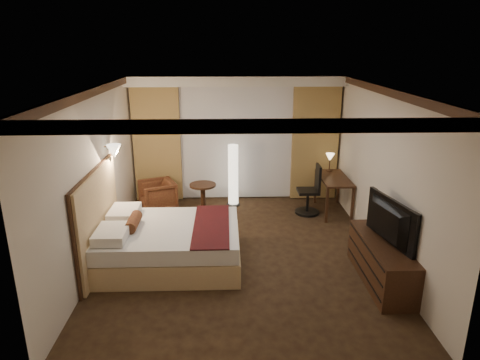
{
  "coord_description": "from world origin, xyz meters",
  "views": [
    {
      "loc": [
        -0.23,
        -6.39,
        3.33
      ],
      "look_at": [
        0.0,
        0.4,
        1.15
      ],
      "focal_mm": 32.0,
      "sensor_mm": 36.0,
      "label": 1
    }
  ],
  "objects_px": {
    "dresser": "(381,262)",
    "side_table": "(203,198)",
    "office_chair": "(308,189)",
    "television": "(384,220)",
    "desk": "(333,195)",
    "armchair": "(157,194)",
    "floor_lamp": "(233,175)",
    "bed": "(171,244)"
  },
  "relations": [
    {
      "from": "dresser",
      "to": "side_table",
      "type": "bearing_deg",
      "value": 133.86
    },
    {
      "from": "side_table",
      "to": "office_chair",
      "type": "bearing_deg",
      "value": -4.46
    },
    {
      "from": "dresser",
      "to": "television",
      "type": "height_order",
      "value": "television"
    },
    {
      "from": "desk",
      "to": "office_chair",
      "type": "bearing_deg",
      "value": -174.58
    },
    {
      "from": "armchair",
      "to": "side_table",
      "type": "height_order",
      "value": "armchair"
    },
    {
      "from": "floor_lamp",
      "to": "television",
      "type": "distance_m",
      "value": 3.79
    },
    {
      "from": "bed",
      "to": "armchair",
      "type": "bearing_deg",
      "value": 103.58
    },
    {
      "from": "office_chair",
      "to": "television",
      "type": "relative_size",
      "value": 0.89
    },
    {
      "from": "floor_lamp",
      "to": "bed",
      "type": "bearing_deg",
      "value": -112.5
    },
    {
      "from": "side_table",
      "to": "office_chair",
      "type": "relative_size",
      "value": 0.58
    },
    {
      "from": "floor_lamp",
      "to": "office_chair",
      "type": "relative_size",
      "value": 1.3
    },
    {
      "from": "armchair",
      "to": "bed",
      "type": "bearing_deg",
      "value": -8.87
    },
    {
      "from": "side_table",
      "to": "dresser",
      "type": "xyz_separation_m",
      "value": [
        2.71,
        -2.82,
        0.02
      ]
    },
    {
      "from": "bed",
      "to": "television",
      "type": "bearing_deg",
      "value": -12.4
    },
    {
      "from": "bed",
      "to": "floor_lamp",
      "type": "bearing_deg",
      "value": 67.5
    },
    {
      "from": "office_chair",
      "to": "television",
      "type": "height_order",
      "value": "television"
    },
    {
      "from": "side_table",
      "to": "dresser",
      "type": "bearing_deg",
      "value": -46.14
    },
    {
      "from": "side_table",
      "to": "television",
      "type": "xyz_separation_m",
      "value": [
        2.68,
        -2.82,
        0.67
      ]
    },
    {
      "from": "armchair",
      "to": "dresser",
      "type": "relative_size",
      "value": 0.43
    },
    {
      "from": "side_table",
      "to": "floor_lamp",
      "type": "distance_m",
      "value": 0.81
    },
    {
      "from": "desk",
      "to": "television",
      "type": "xyz_separation_m",
      "value": [
        0.02,
        -2.7,
        0.59
      ]
    },
    {
      "from": "desk",
      "to": "office_chair",
      "type": "distance_m",
      "value": 0.55
    },
    {
      "from": "desk",
      "to": "office_chair",
      "type": "xyz_separation_m",
      "value": [
        -0.53,
        -0.05,
        0.14
      ]
    },
    {
      "from": "floor_lamp",
      "to": "desk",
      "type": "xyz_separation_m",
      "value": [
        2.03,
        -0.47,
        -0.29
      ]
    },
    {
      "from": "desk",
      "to": "office_chair",
      "type": "relative_size",
      "value": 1.15
    },
    {
      "from": "armchair",
      "to": "side_table",
      "type": "xyz_separation_m",
      "value": [
        0.95,
        -0.12,
        -0.05
      ]
    },
    {
      "from": "bed",
      "to": "desk",
      "type": "bearing_deg",
      "value": 33.48
    },
    {
      "from": "side_table",
      "to": "desk",
      "type": "height_order",
      "value": "desk"
    },
    {
      "from": "floor_lamp",
      "to": "desk",
      "type": "height_order",
      "value": "floor_lamp"
    },
    {
      "from": "television",
      "to": "dresser",
      "type": "bearing_deg",
      "value": -101.86
    },
    {
      "from": "bed",
      "to": "armchair",
      "type": "distance_m",
      "value": 2.32
    },
    {
      "from": "side_table",
      "to": "armchair",
      "type": "bearing_deg",
      "value": 173.05
    },
    {
      "from": "armchair",
      "to": "television",
      "type": "xyz_separation_m",
      "value": [
        3.63,
        -2.94,
        0.62
      ]
    },
    {
      "from": "bed",
      "to": "office_chair",
      "type": "xyz_separation_m",
      "value": [
        2.54,
        1.98,
        0.2
      ]
    },
    {
      "from": "side_table",
      "to": "floor_lamp",
      "type": "height_order",
      "value": "floor_lamp"
    },
    {
      "from": "television",
      "to": "desk",
      "type": "bearing_deg",
      "value": -11.44
    },
    {
      "from": "armchair",
      "to": "television",
      "type": "distance_m",
      "value": 4.71
    },
    {
      "from": "bed",
      "to": "television",
      "type": "distance_m",
      "value": 3.22
    },
    {
      "from": "desk",
      "to": "dresser",
      "type": "relative_size",
      "value": 0.73
    },
    {
      "from": "dresser",
      "to": "television",
      "type": "relative_size",
      "value": 1.41
    },
    {
      "from": "floor_lamp",
      "to": "television",
      "type": "bearing_deg",
      "value": -57.11
    },
    {
      "from": "desk",
      "to": "television",
      "type": "height_order",
      "value": "television"
    }
  ]
}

